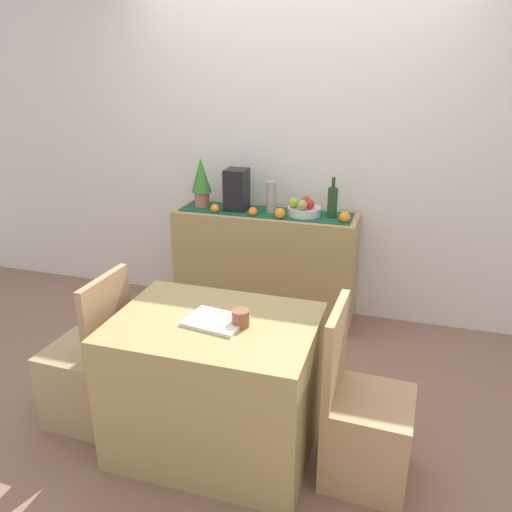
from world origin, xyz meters
name	(u,v)px	position (x,y,z in m)	size (l,w,h in m)	color
ground_plane	(251,384)	(0.00, 0.00, -0.01)	(6.40, 6.40, 0.02)	#866252
room_wall_rear	(297,143)	(0.00, 1.18, 1.35)	(6.40, 0.06, 2.70)	silver
sideboard_console	(265,266)	(-0.17, 0.92, 0.43)	(1.38, 0.42, 0.87)	tan
table_runner	(265,212)	(-0.17, 0.92, 0.87)	(1.30, 0.32, 0.01)	#174F39
fruit_bowl	(304,211)	(0.13, 0.92, 0.90)	(0.25, 0.25, 0.06)	silver
apple_right	(306,201)	(0.13, 0.97, 0.97)	(0.07, 0.07, 0.07)	#BC3427
apple_left	(294,203)	(0.05, 0.89, 0.97)	(0.08, 0.08, 0.08)	#86B22D
apple_upper	(310,204)	(0.17, 0.89, 0.96)	(0.07, 0.07, 0.07)	red
apple_center	(302,205)	(0.12, 0.85, 0.97)	(0.07, 0.07, 0.07)	#99A943
wine_bottle	(332,202)	(0.33, 0.92, 0.98)	(0.07, 0.07, 0.30)	#23401D
coffee_maker	(237,190)	(-0.40, 0.92, 1.02)	(0.16, 0.18, 0.31)	black
ceramic_vase	(271,197)	(-0.13, 0.92, 0.99)	(0.08, 0.08, 0.24)	#A4978F
potted_plant	(201,180)	(-0.68, 0.92, 1.08)	(0.16, 0.16, 0.38)	#B66B54
orange_loose_mid	(215,208)	(-0.53, 0.80, 0.90)	(0.07, 0.07, 0.07)	orange
orange_loose_near_bowl	(345,217)	(0.43, 0.83, 0.91)	(0.08, 0.08, 0.08)	orange
orange_loose_far	(253,212)	(-0.23, 0.80, 0.90)	(0.06, 0.06, 0.06)	orange
orange_loose_end	(280,213)	(-0.03, 0.80, 0.91)	(0.08, 0.08, 0.08)	orange
dining_table	(216,385)	(-0.01, -0.57, 0.37)	(1.00, 0.73, 0.74)	tan
open_book	(215,321)	(0.01, -0.59, 0.75)	(0.28, 0.21, 0.02)	white
coffee_cup	(240,318)	(0.13, -0.58, 0.78)	(0.09, 0.09, 0.08)	brown
chair_near_window	(89,377)	(-0.77, -0.57, 0.27)	(0.42, 0.42, 0.90)	tan
chair_by_corner	(365,430)	(0.76, -0.57, 0.27)	(0.42, 0.42, 0.90)	tan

